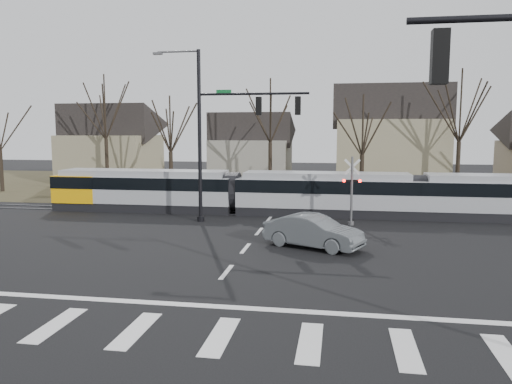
# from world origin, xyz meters

# --- Properties ---
(ground) EXTENTS (140.00, 140.00, 0.00)m
(ground) POSITION_xyz_m (0.00, 0.00, 0.00)
(ground) COLOR black
(grass_verge) EXTENTS (140.00, 28.00, 0.01)m
(grass_verge) POSITION_xyz_m (0.00, 32.00, 0.01)
(grass_verge) COLOR #38331E
(grass_verge) RESTS_ON ground
(crosswalk) EXTENTS (27.00, 2.60, 0.01)m
(crosswalk) POSITION_xyz_m (0.00, -4.00, 0.01)
(crosswalk) COLOR silver
(crosswalk) RESTS_ON ground
(stop_line) EXTENTS (28.00, 0.35, 0.01)m
(stop_line) POSITION_xyz_m (0.00, -1.80, 0.01)
(stop_line) COLOR silver
(stop_line) RESTS_ON ground
(lane_dashes) EXTENTS (0.18, 30.00, 0.01)m
(lane_dashes) POSITION_xyz_m (0.00, 16.00, 0.01)
(lane_dashes) COLOR silver
(lane_dashes) RESTS_ON ground
(rail_pair) EXTENTS (90.00, 1.52, 0.06)m
(rail_pair) POSITION_xyz_m (0.00, 15.80, 0.03)
(rail_pair) COLOR #59595E
(rail_pair) RESTS_ON ground
(tram) EXTENTS (36.80, 2.73, 2.79)m
(tram) POSITION_xyz_m (3.26, 16.00, 1.52)
(tram) COLOR gray
(tram) RESTS_ON ground
(sedan) EXTENTS (5.21, 5.94, 1.55)m
(sedan) POSITION_xyz_m (3.11, 6.70, 0.77)
(sedan) COLOR slate
(sedan) RESTS_ON ground
(signal_pole_far) EXTENTS (9.28, 0.44, 10.20)m
(signal_pole_far) POSITION_xyz_m (-2.41, 12.50, 5.70)
(signal_pole_far) COLOR black
(signal_pole_far) RESTS_ON ground
(rail_crossing_signal) EXTENTS (1.08, 0.36, 4.00)m
(rail_crossing_signal) POSITION_xyz_m (5.00, 12.79, 1.89)
(rail_crossing_signal) COLOR #59595B
(rail_crossing_signal) RESTS_ON ground
(tree_row) EXTENTS (59.20, 7.20, 10.00)m
(tree_row) POSITION_xyz_m (2.00, 26.00, 5.00)
(tree_row) COLOR black
(tree_row) RESTS_ON ground
(house_a) EXTENTS (9.72, 8.64, 8.60)m
(house_a) POSITION_xyz_m (-20.00, 34.00, 4.46)
(house_a) COLOR #7F775C
(house_a) RESTS_ON ground
(house_b) EXTENTS (8.64, 7.56, 7.65)m
(house_b) POSITION_xyz_m (-5.00, 36.00, 3.97)
(house_b) COLOR gray
(house_b) RESTS_ON ground
(house_c) EXTENTS (10.80, 8.64, 10.10)m
(house_c) POSITION_xyz_m (9.00, 33.00, 5.23)
(house_c) COLOR #7F775C
(house_c) RESTS_ON ground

